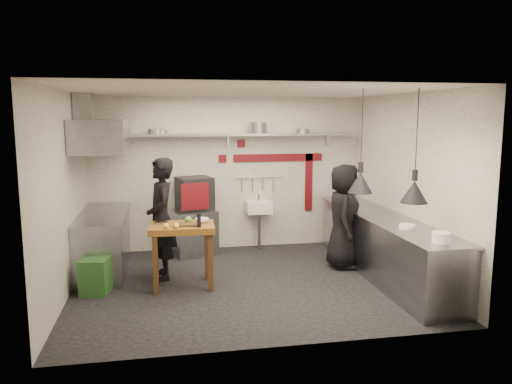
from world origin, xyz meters
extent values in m
plane|color=black|center=(0.00, 0.00, 0.00)|extent=(5.00, 5.00, 0.00)
plane|color=silver|center=(0.00, 0.00, 2.80)|extent=(5.00, 5.00, 0.00)
cube|color=silver|center=(0.00, 2.10, 1.40)|extent=(5.00, 0.04, 2.80)
cube|color=silver|center=(0.00, -2.10, 1.40)|extent=(5.00, 0.04, 2.80)
cube|color=silver|center=(-2.50, 0.00, 1.40)|extent=(0.04, 4.20, 2.80)
cube|color=silver|center=(2.50, 0.00, 1.40)|extent=(0.04, 4.20, 2.80)
cube|color=#610D15|center=(0.95, 2.08, 1.68)|extent=(1.70, 0.02, 0.14)
cube|color=#610D15|center=(1.55, 2.08, 1.20)|extent=(0.14, 0.02, 1.10)
cube|color=#610D15|center=(0.25, 2.08, 1.95)|extent=(0.14, 0.02, 0.14)
cube|color=#610D15|center=(-0.10, 2.08, 1.68)|extent=(0.14, 0.02, 0.14)
cube|color=gray|center=(0.00, 1.92, 2.12)|extent=(4.60, 0.34, 0.04)
cube|color=gray|center=(-1.90, 2.07, 2.02)|extent=(0.04, 0.06, 0.24)
cube|color=gray|center=(0.00, 2.07, 2.02)|extent=(0.04, 0.06, 0.24)
cube|color=gray|center=(1.90, 2.07, 2.02)|extent=(0.04, 0.06, 0.24)
cylinder|color=gray|center=(-1.28, 1.92, 2.19)|extent=(0.30, 0.30, 0.09)
cylinder|color=gray|center=(-1.20, 1.92, 2.18)|extent=(0.32, 0.32, 0.07)
cylinder|color=gray|center=(0.54, 1.92, 2.24)|extent=(0.39, 0.39, 0.20)
cylinder|color=gray|center=(1.37, 1.92, 2.18)|extent=(0.25, 0.25, 0.08)
cube|color=gray|center=(-0.68, 1.75, 0.40)|extent=(0.87, 0.83, 0.80)
cube|color=black|center=(-0.64, 1.79, 1.09)|extent=(0.70, 0.67, 0.58)
cube|color=#610D15|center=(-0.65, 1.45, 1.09)|extent=(0.49, 0.16, 0.46)
cube|color=black|center=(-0.67, 1.47, 1.09)|extent=(0.36, 0.12, 0.34)
cube|color=white|center=(0.55, 1.92, 0.78)|extent=(0.46, 0.34, 0.22)
cylinder|color=gray|center=(0.55, 1.92, 0.96)|extent=(0.03, 0.03, 0.14)
cylinder|color=gray|center=(0.55, 1.88, 0.34)|extent=(0.06, 0.06, 0.66)
cylinder|color=gray|center=(0.55, 2.06, 1.32)|extent=(0.90, 0.02, 0.02)
cube|color=gray|center=(2.15, 0.00, 0.45)|extent=(0.70, 3.80, 0.90)
cube|color=gray|center=(2.15, 0.00, 0.92)|extent=(0.76, 3.90, 0.03)
cylinder|color=white|center=(2.12, -1.64, 1.00)|extent=(0.29, 0.29, 0.13)
cylinder|color=white|center=(2.10, -0.82, 0.96)|extent=(0.25, 0.25, 0.05)
cube|color=gray|center=(-2.15, 1.05, 0.45)|extent=(0.70, 1.90, 0.90)
cube|color=gray|center=(-2.15, 1.05, 0.92)|extent=(0.76, 2.00, 0.03)
cube|color=gray|center=(-2.10, 1.05, 2.15)|extent=(0.78, 1.60, 0.50)
cube|color=gray|center=(-2.35, 1.05, 2.55)|extent=(0.28, 0.28, 0.50)
cube|color=#245221|center=(-2.15, -0.04, 0.25)|extent=(0.44, 0.44, 0.50)
cube|color=#4B3016|center=(-0.89, -0.04, 0.93)|extent=(0.35, 0.25, 0.02)
cylinder|color=black|center=(-0.70, -0.19, 1.02)|extent=(0.06, 0.06, 0.20)
sphere|color=yellow|center=(-1.16, -0.20, 0.96)|extent=(0.10, 0.10, 0.08)
sphere|color=yellow|center=(-1.02, -0.20, 0.96)|extent=(0.08, 0.08, 0.08)
sphere|color=#538A32|center=(-0.84, 0.09, 0.97)|extent=(0.11, 0.11, 0.11)
cube|color=gray|center=(-1.23, 0.12, 0.94)|extent=(0.19, 0.13, 0.03)
imported|color=white|center=(-0.64, 0.12, 0.95)|extent=(0.26, 0.26, 0.06)
imported|color=black|center=(-1.23, 0.49, 0.92)|extent=(0.53, 0.73, 1.84)
imported|color=black|center=(1.68, 0.51, 0.85)|extent=(0.78, 0.96, 1.69)
camera|label=1|loc=(-1.17, -7.01, 2.46)|focal=35.00mm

